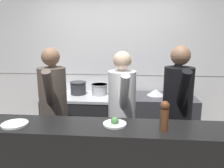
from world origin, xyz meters
name	(u,v)px	position (x,y,z in m)	size (l,w,h in m)	color
wall_back_tiled	(114,66)	(0.00, 1.55, 1.30)	(8.00, 0.06, 2.60)	white
oven_range	(79,120)	(-0.56, 1.15, 0.44)	(1.07, 0.71, 0.87)	#232326
prep_counter	(153,122)	(0.67, 1.14, 0.44)	(1.28, 0.65, 0.88)	#38383D
stock_pot	(55,88)	(-0.93, 1.12, 0.99)	(0.25, 0.25, 0.23)	#B7BABF
sauce_pot	(78,88)	(-0.56, 1.20, 0.98)	(0.27, 0.27, 0.21)	#2D2D33
braising_pot	(100,89)	(-0.21, 1.20, 0.96)	(0.27, 0.27, 0.18)	#B7BABF
mixing_bowl_steel	(156,92)	(0.70, 1.20, 0.93)	(0.28, 0.28, 0.10)	#B7BABF
plated_dish_main	(15,124)	(-0.79, -0.37, 0.99)	(0.25, 0.25, 0.02)	white
plated_dish_appetiser	(115,123)	(0.15, -0.28, 1.00)	(0.22, 0.22, 0.08)	white
pepper_mill	(164,115)	(0.60, -0.37, 1.12)	(0.08, 0.08, 0.27)	brown
chef_head_cook	(54,107)	(-0.67, 0.33, 0.93)	(0.40, 0.73, 1.68)	black
chef_sous	(122,110)	(0.19, 0.33, 0.91)	(0.38, 0.72, 1.64)	black
chef_line	(177,109)	(0.86, 0.33, 0.95)	(0.35, 0.74, 1.70)	black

